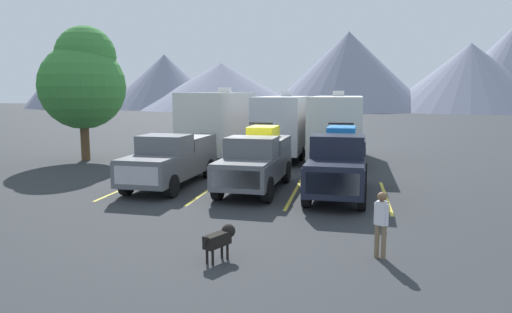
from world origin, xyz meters
TOP-DOWN VIEW (x-y plane):
  - ground_plane at (0.00, 0.00)m, footprint 240.00×240.00m
  - pickup_truck_a at (-3.36, -0.43)m, footprint 2.26×5.91m
  - pickup_truck_b at (0.14, -0.59)m, footprint 2.24×5.48m
  - pickup_truck_c at (3.28, -0.93)m, footprint 2.24×5.88m
  - lot_stripe_a at (-4.98, -0.98)m, footprint 0.12×5.50m
  - lot_stripe_b at (-1.66, -0.98)m, footprint 0.12×5.50m
  - lot_stripe_c at (1.66, -0.98)m, footprint 0.12×5.50m
  - lot_stripe_d at (4.98, -0.98)m, footprint 0.12×5.50m
  - camper_trailer_a at (-3.66, 7.75)m, footprint 2.59×9.16m
  - camper_trailer_b at (-0.02, 8.32)m, footprint 2.56×8.43m
  - camper_trailer_c at (2.98, 7.68)m, footprint 2.72×9.20m
  - person_b at (4.36, -7.48)m, footprint 0.32×0.26m
  - dog at (0.84, -8.27)m, footprint 0.60×0.93m
  - tree_a at (-10.59, 5.24)m, footprint 4.62×4.62m
  - mountain_ridge at (9.83, 81.72)m, footprint 146.02×46.81m

SIDE VIEW (x-z plane):
  - ground_plane at x=0.00m, z-range 0.00..0.00m
  - lot_stripe_a at x=-4.98m, z-range 0.00..0.01m
  - lot_stripe_b at x=-1.66m, z-range 0.00..0.01m
  - lot_stripe_c at x=1.66m, z-range 0.00..0.01m
  - lot_stripe_d at x=4.98m, z-range 0.00..0.01m
  - dog at x=0.84m, z-range 0.13..0.90m
  - person_b at x=4.36m, z-range 0.12..1.65m
  - pickup_truck_a at x=-3.36m, z-range 0.05..2.15m
  - pickup_truck_b at x=0.14m, z-range -0.10..2.45m
  - pickup_truck_c at x=3.28m, z-range -0.08..2.52m
  - camper_trailer_b at x=-0.02m, z-range 0.10..3.90m
  - camper_trailer_c at x=2.98m, z-range 0.10..3.92m
  - camper_trailer_a at x=-3.66m, z-range 0.10..4.12m
  - tree_a at x=-10.59m, z-range 0.81..8.10m
  - mountain_ridge at x=9.83m, z-range -1.67..16.16m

